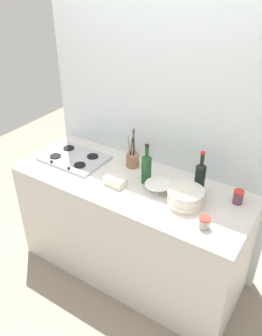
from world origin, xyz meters
The scene contains 12 objects.
ground_plane centered at (0.00, 0.00, 0.00)m, with size 6.00×6.00×0.00m, color gray.
counter_block centered at (0.00, 0.00, 0.45)m, with size 1.80×0.70×0.90m, color silver.
backsplash_panel centered at (0.00, 0.38, 1.16)m, with size 1.90×0.06×2.32m, color silver.
stovetop_hob centered at (-0.57, 0.02, 0.91)m, with size 0.51×0.36×0.04m.
plate_stack centered at (0.45, -0.03, 0.96)m, with size 0.25×0.25×0.11m.
wine_bottle_leftmost centered at (0.10, 0.06, 1.02)m, with size 0.07×0.07×0.31m.
wine_bottle_mid_left centered at (0.48, 0.14, 1.03)m, with size 0.07×0.07×0.33m.
mixing_bowl centered at (0.23, 0.00, 0.94)m, with size 0.19×0.19×0.07m.
butter_dish centered at (-0.08, -0.09, 0.93)m, with size 0.15×0.10×0.06m, color silver.
utensil_crock centered at (-0.11, 0.20, 0.96)m, with size 0.10×0.10×0.31m.
condiment_jar_front centered at (0.74, 0.18, 0.95)m, with size 0.07×0.07×0.10m.
condiment_jar_rear centered at (0.65, -0.18, 0.94)m, with size 0.08×0.08×0.08m.
Camera 1 is at (1.17, -1.81, 2.36)m, focal length 37.65 mm.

